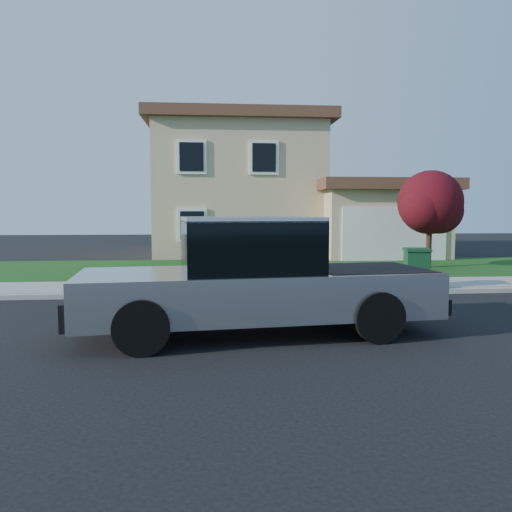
{
  "coord_description": "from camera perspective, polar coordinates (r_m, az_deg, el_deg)",
  "views": [
    {
      "loc": [
        -1.29,
        -9.88,
        2.17
      ],
      "look_at": [
        -0.33,
        1.13,
        1.2
      ],
      "focal_mm": 35.0,
      "sensor_mm": 36.0,
      "label": 1
    }
  ],
  "objects": [
    {
      "name": "ground",
      "position": [
        10.2,
        2.44,
        -7.27
      ],
      "size": [
        80.0,
        80.0,
        0.0
      ],
      "primitive_type": "plane",
      "color": "black",
      "rests_on": "ground"
    },
    {
      "name": "curb",
      "position": [
        13.15,
        5.14,
        -4.24
      ],
      "size": [
        40.0,
        0.2,
        0.12
      ],
      "primitive_type": "cube",
      "color": "gray",
      "rests_on": "ground"
    },
    {
      "name": "sidewalk",
      "position": [
        14.22,
        4.37,
        -3.47
      ],
      "size": [
        40.0,
        2.0,
        0.15
      ],
      "primitive_type": "cube",
      "color": "gray",
      "rests_on": "ground"
    },
    {
      "name": "lawn",
      "position": [
        18.64,
        2.13,
        -1.52
      ],
      "size": [
        40.0,
        7.0,
        0.1
      ],
      "primitive_type": "cube",
      "color": "#143E11",
      "rests_on": "ground"
    },
    {
      "name": "house",
      "position": [
        26.41,
        0.72,
        7.17
      ],
      "size": [
        14.0,
        11.3,
        6.85
      ],
      "color": "tan",
      "rests_on": "ground"
    },
    {
      "name": "pickup_truck",
      "position": [
        8.88,
        -0.01,
        -2.72
      ],
      "size": [
        6.55,
        2.82,
        2.09
      ],
      "rotation": [
        0.0,
        0.0,
        0.11
      ],
      "color": "black",
      "rests_on": "ground"
    },
    {
      "name": "woman",
      "position": [
        11.05,
        -3.05,
        -2.05
      ],
      "size": [
        0.65,
        0.52,
        1.71
      ],
      "rotation": [
        0.0,
        0.0,
        2.84
      ],
      "color": "#D88076",
      "rests_on": "ground"
    },
    {
      "name": "ornamental_tree",
      "position": [
        19.91,
        19.35,
        5.47
      ],
      "size": [
        2.65,
        2.39,
        3.64
      ],
      "color": "black",
      "rests_on": "lawn"
    },
    {
      "name": "trash_bin",
      "position": [
        14.17,
        17.86,
        -1.25
      ],
      "size": [
        0.78,
        0.86,
        1.05
      ],
      "rotation": [
        0.0,
        0.0,
        -0.2
      ],
      "color": "#0E351A",
      "rests_on": "sidewalk"
    }
  ]
}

